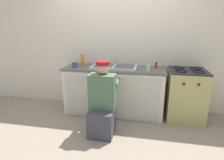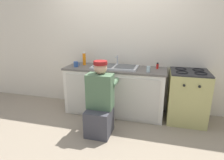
{
  "view_description": "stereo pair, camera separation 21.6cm",
  "coord_description": "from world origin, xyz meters",
  "px_view_note": "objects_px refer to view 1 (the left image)",
  "views": [
    {
      "loc": [
        0.58,
        -2.91,
        1.6
      ],
      "look_at": [
        0.0,
        0.1,
        0.69
      ],
      "focal_mm": 30.0,
      "sensor_mm": 36.0,
      "label": 1
    },
    {
      "loc": [
        0.79,
        -2.86,
        1.6
      ],
      "look_at": [
        0.0,
        0.1,
        0.69
      ],
      "focal_mm": 30.0,
      "sensor_mm": 36.0,
      "label": 2
    }
  ],
  "objects_px": {
    "sink_double_basin": "(114,67)",
    "water_glass": "(148,69)",
    "coffee_mug": "(75,65)",
    "soap_bottle_orange": "(82,59)",
    "stove_range": "(186,94)",
    "spice_bottle_red": "(156,65)",
    "plumber_person": "(102,105)"
  },
  "relations": [
    {
      "from": "sink_double_basin",
      "to": "water_glass",
      "type": "height_order",
      "value": "sink_double_basin"
    },
    {
      "from": "water_glass",
      "to": "coffee_mug",
      "type": "bearing_deg",
      "value": 177.4
    },
    {
      "from": "water_glass",
      "to": "soap_bottle_orange",
      "type": "xyz_separation_m",
      "value": [
        -1.22,
        0.26,
        0.06
      ]
    },
    {
      "from": "stove_range",
      "to": "water_glass",
      "type": "bearing_deg",
      "value": -165.44
    },
    {
      "from": "spice_bottle_red",
      "to": "coffee_mug",
      "type": "distance_m",
      "value": 1.45
    },
    {
      "from": "water_glass",
      "to": "plumber_person",
      "type": "bearing_deg",
      "value": -138.36
    },
    {
      "from": "stove_range",
      "to": "soap_bottle_orange",
      "type": "xyz_separation_m",
      "value": [
        -1.88,
        0.08,
        0.53
      ]
    },
    {
      "from": "stove_range",
      "to": "coffee_mug",
      "type": "distance_m",
      "value": 2.02
    },
    {
      "from": "stove_range",
      "to": "coffee_mug",
      "type": "relative_size",
      "value": 7.04
    },
    {
      "from": "water_glass",
      "to": "coffee_mug",
      "type": "xyz_separation_m",
      "value": [
        -1.3,
        0.06,
        -0.0
      ]
    },
    {
      "from": "stove_range",
      "to": "spice_bottle_red",
      "type": "relative_size",
      "value": 8.45
    },
    {
      "from": "stove_range",
      "to": "water_glass",
      "type": "relative_size",
      "value": 8.87
    },
    {
      "from": "coffee_mug",
      "to": "water_glass",
      "type": "bearing_deg",
      "value": -2.6
    },
    {
      "from": "sink_double_basin",
      "to": "coffee_mug",
      "type": "height_order",
      "value": "sink_double_basin"
    },
    {
      "from": "water_glass",
      "to": "sink_double_basin",
      "type": "bearing_deg",
      "value": 163.88
    },
    {
      "from": "stove_range",
      "to": "plumber_person",
      "type": "relative_size",
      "value": 0.8
    },
    {
      "from": "stove_range",
      "to": "soap_bottle_orange",
      "type": "height_order",
      "value": "soap_bottle_orange"
    },
    {
      "from": "plumber_person",
      "to": "water_glass",
      "type": "bearing_deg",
      "value": 41.64
    },
    {
      "from": "water_glass",
      "to": "stove_range",
      "type": "bearing_deg",
      "value": 14.56
    },
    {
      "from": "spice_bottle_red",
      "to": "coffee_mug",
      "type": "bearing_deg",
      "value": -171.01
    },
    {
      "from": "plumber_person",
      "to": "soap_bottle_orange",
      "type": "xyz_separation_m",
      "value": [
        -0.58,
        0.82,
        0.51
      ]
    },
    {
      "from": "spice_bottle_red",
      "to": "plumber_person",
      "type": "bearing_deg",
      "value": -132.18
    },
    {
      "from": "sink_double_basin",
      "to": "coffee_mug",
      "type": "bearing_deg",
      "value": -170.76
    },
    {
      "from": "sink_double_basin",
      "to": "stove_range",
      "type": "height_order",
      "value": "sink_double_basin"
    },
    {
      "from": "soap_bottle_orange",
      "to": "spice_bottle_red",
      "type": "relative_size",
      "value": 2.38
    },
    {
      "from": "soap_bottle_orange",
      "to": "coffee_mug",
      "type": "height_order",
      "value": "soap_bottle_orange"
    },
    {
      "from": "spice_bottle_red",
      "to": "coffee_mug",
      "type": "relative_size",
      "value": 0.83
    },
    {
      "from": "coffee_mug",
      "to": "soap_bottle_orange",
      "type": "bearing_deg",
      "value": 67.78
    },
    {
      "from": "soap_bottle_orange",
      "to": "spice_bottle_red",
      "type": "bearing_deg",
      "value": 1.29
    },
    {
      "from": "soap_bottle_orange",
      "to": "spice_bottle_red",
      "type": "xyz_separation_m",
      "value": [
        1.35,
        0.03,
        -0.06
      ]
    },
    {
      "from": "spice_bottle_red",
      "to": "coffee_mug",
      "type": "xyz_separation_m",
      "value": [
        -1.43,
        -0.23,
        -0.0
      ]
    },
    {
      "from": "plumber_person",
      "to": "spice_bottle_red",
      "type": "relative_size",
      "value": 10.52
    }
  ]
}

